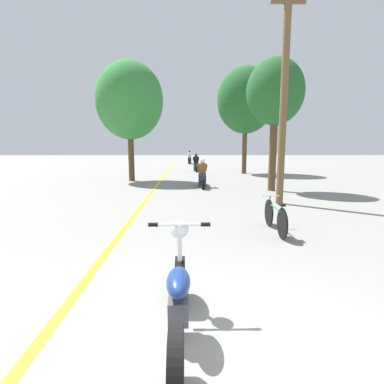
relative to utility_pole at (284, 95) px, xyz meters
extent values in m
cube|color=yellow|center=(-4.65, 4.81, -3.57)|extent=(0.14, 48.00, 0.01)
cylinder|color=brown|center=(0.00, 0.00, -0.09)|extent=(0.24, 0.24, 6.97)
cube|color=brown|center=(0.00, 0.00, 2.79)|extent=(1.10, 0.10, 0.12)
cylinder|color=#513A23|center=(0.57, 2.99, -1.86)|extent=(0.32, 0.32, 3.44)
ellipsoid|color=#235B28|center=(0.57, 2.99, 0.63)|extent=(2.42, 2.18, 2.78)
cylinder|color=#513A23|center=(0.89, 11.09, -1.68)|extent=(0.32, 0.32, 3.79)
ellipsoid|color=#235B28|center=(0.89, 11.09, 1.45)|extent=(3.91, 3.52, 4.49)
cylinder|color=#513A23|center=(-6.24, 6.78, -1.96)|extent=(0.32, 0.32, 3.22)
ellipsoid|color=#337F38|center=(-6.24, 6.78, 0.79)|extent=(3.63, 3.26, 4.17)
cylinder|color=black|center=(-3.25, -6.47, -3.28)|extent=(0.12, 0.59, 0.59)
cylinder|color=black|center=(-3.25, -7.91, -3.28)|extent=(0.12, 0.59, 0.59)
ellipsoid|color=navy|center=(-3.25, -7.19, -2.96)|extent=(0.24, 0.57, 0.22)
cube|color=#4C4C51|center=(-3.25, -7.19, -3.23)|extent=(0.20, 0.36, 0.24)
cylinder|color=silver|center=(-3.25, -6.56, -2.90)|extent=(0.06, 0.23, 0.78)
cylinder|color=silver|center=(-3.25, -6.65, -2.52)|extent=(0.61, 0.04, 0.04)
cylinder|color=black|center=(-3.55, -6.65, -2.52)|extent=(0.11, 0.05, 0.05)
cylinder|color=black|center=(-2.94, -6.65, -2.52)|extent=(0.11, 0.05, 0.05)
sphere|color=silver|center=(-3.25, -6.56, -2.60)|extent=(0.22, 0.22, 0.22)
cylinder|color=black|center=(-2.42, 4.91, -3.29)|extent=(0.12, 0.58, 0.58)
cylinder|color=black|center=(-2.42, 3.38, -3.29)|extent=(0.12, 0.58, 0.58)
cube|color=navy|center=(-2.42, 4.15, -3.11)|extent=(0.20, 0.98, 0.28)
cylinder|color=silver|center=(-2.42, 4.81, -2.65)|extent=(0.50, 0.03, 0.03)
cylinder|color=#38383D|center=(-2.55, 4.10, -3.27)|extent=(0.11, 0.11, 0.61)
cylinder|color=#38383D|center=(-2.29, 4.10, -3.27)|extent=(0.11, 0.11, 0.61)
cube|color=brown|center=(-2.42, 4.13, -2.70)|extent=(0.34, 0.27, 0.55)
cylinder|color=brown|center=(-2.62, 4.29, -2.65)|extent=(0.08, 0.43, 0.34)
cylinder|color=brown|center=(-2.22, 4.29, -2.65)|extent=(0.08, 0.43, 0.34)
sphere|color=white|center=(-2.42, 4.17, -2.32)|extent=(0.23, 0.23, 0.23)
cylinder|color=black|center=(-2.44, 13.80, -3.26)|extent=(0.12, 0.63, 0.63)
cylinder|color=black|center=(-2.44, 12.32, -3.26)|extent=(0.12, 0.63, 0.63)
cube|color=#0C4723|center=(-2.44, 13.06, -3.08)|extent=(0.20, 0.95, 0.28)
cylinder|color=silver|center=(-2.44, 13.70, -2.59)|extent=(0.50, 0.03, 0.03)
cylinder|color=#38383D|center=(-2.57, 13.01, -3.26)|extent=(0.11, 0.11, 0.64)
cylinder|color=#38383D|center=(-2.31, 13.01, -3.26)|extent=(0.11, 0.11, 0.64)
cube|color=black|center=(-2.44, 13.04, -2.69)|extent=(0.34, 0.27, 0.53)
cylinder|color=black|center=(-2.64, 13.20, -2.64)|extent=(0.08, 0.42, 0.33)
cylinder|color=black|center=(-2.24, 13.20, -2.64)|extent=(0.08, 0.42, 0.33)
sphere|color=#2D333D|center=(-2.44, 13.08, -2.32)|extent=(0.23, 0.23, 0.23)
cylinder|color=black|center=(-2.85, 23.43, -3.24)|extent=(0.12, 0.67, 0.67)
cylinder|color=black|center=(-2.85, 21.96, -3.24)|extent=(0.12, 0.67, 0.67)
cube|color=black|center=(-2.85, 22.70, -3.06)|extent=(0.20, 0.95, 0.28)
cylinder|color=silver|center=(-2.85, 23.33, -2.55)|extent=(0.50, 0.03, 0.03)
cylinder|color=#282D3D|center=(-2.98, 22.65, -3.25)|extent=(0.11, 0.11, 0.66)
cylinder|color=#282D3D|center=(-2.72, 22.65, -3.25)|extent=(0.11, 0.11, 0.66)
cube|color=silver|center=(-2.85, 22.68, -2.63)|extent=(0.34, 0.28, 0.60)
cylinder|color=silver|center=(-3.05, 22.84, -2.57)|extent=(0.08, 0.47, 0.37)
cylinder|color=silver|center=(-2.65, 22.84, -2.57)|extent=(0.08, 0.47, 0.37)
sphere|color=black|center=(-2.85, 22.72, -2.24)|extent=(0.21, 0.21, 0.21)
cylinder|color=black|center=(-1.14, -2.86, -3.25)|extent=(0.04, 0.66, 0.66)
cylinder|color=black|center=(-1.14, -3.90, -3.25)|extent=(0.04, 0.66, 0.66)
cylinder|color=#2D8C38|center=(-1.14, -3.38, -3.02)|extent=(0.04, 0.84, 0.04)
cylinder|color=#2D8C38|center=(-1.14, -3.82, -3.05)|extent=(0.03, 0.03, 0.40)
cube|color=black|center=(-1.14, -3.82, -2.85)|extent=(0.10, 0.20, 0.05)
cylinder|color=#2D8C38|center=(-1.14, -2.91, -3.03)|extent=(0.03, 0.03, 0.43)
cylinder|color=silver|center=(-1.14, -2.91, -2.82)|extent=(0.44, 0.03, 0.03)
camera|label=1|loc=(-3.16, -10.00, -1.62)|focal=28.00mm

